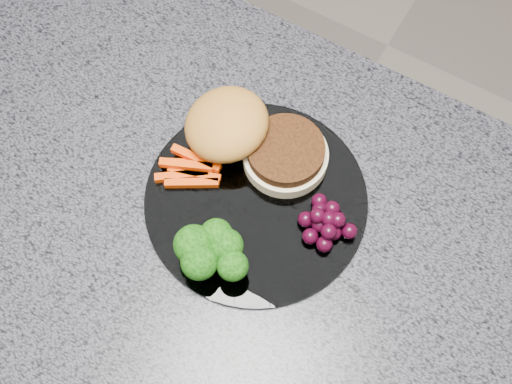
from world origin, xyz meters
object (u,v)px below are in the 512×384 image
burger (247,137)px  grape_bunch (326,222)px  plate (256,200)px  island_cabinet (183,301)px

burger → grape_bunch: bearing=-39.6°
plate → burger: bearing=128.3°
grape_bunch → burger: bearing=160.6°
plate → burger: burger is taller
plate → grape_bunch: (0.09, 0.01, 0.02)m
island_cabinet → burger: size_ratio=5.89×
plate → grape_bunch: 0.09m
island_cabinet → grape_bunch: 0.53m
burger → island_cabinet: bearing=-144.6°
island_cabinet → plate: bearing=24.6°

